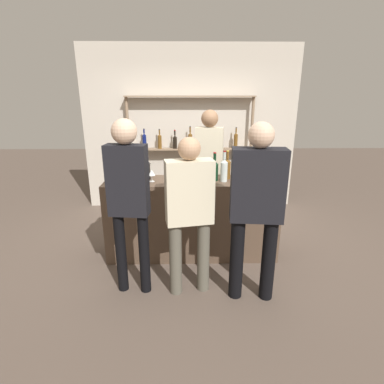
{
  "coord_description": "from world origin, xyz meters",
  "views": [
    {
      "loc": [
        -0.07,
        -3.5,
        1.99
      ],
      "look_at": [
        0.0,
        0.0,
        0.85
      ],
      "focal_mm": 28.0,
      "sensor_mm": 36.0,
      "label": 1
    }
  ],
  "objects_px": {
    "counter_bottle_1": "(224,170)",
    "counter_bottle_3": "(252,172)",
    "cork_jar": "(189,174)",
    "customer_center": "(189,207)",
    "counter_bottle_2": "(214,170)",
    "server_behind_counter": "(209,161)",
    "ice_bucket": "(142,171)",
    "customer_right": "(256,202)",
    "counter_bottle_0": "(227,168)",
    "customer_left": "(128,193)",
    "wine_glass": "(152,173)"
  },
  "relations": [
    {
      "from": "counter_bottle_1",
      "to": "counter_bottle_3",
      "type": "xyz_separation_m",
      "value": [
        0.32,
        -0.06,
        -0.01
      ]
    },
    {
      "from": "counter_bottle_1",
      "to": "cork_jar",
      "type": "xyz_separation_m",
      "value": [
        -0.41,
        0.09,
        -0.07
      ]
    },
    {
      "from": "cork_jar",
      "to": "customer_center",
      "type": "relative_size",
      "value": 0.09
    },
    {
      "from": "counter_bottle_2",
      "to": "cork_jar",
      "type": "xyz_separation_m",
      "value": [
        -0.3,
        0.04,
        -0.06
      ]
    },
    {
      "from": "server_behind_counter",
      "to": "ice_bucket",
      "type": "bearing_deg",
      "value": -44.99
    },
    {
      "from": "ice_bucket",
      "to": "customer_center",
      "type": "xyz_separation_m",
      "value": [
        0.57,
        -0.88,
        -0.14
      ]
    },
    {
      "from": "counter_bottle_2",
      "to": "server_behind_counter",
      "type": "xyz_separation_m",
      "value": [
        -0.02,
        0.68,
        -0.03
      ]
    },
    {
      "from": "server_behind_counter",
      "to": "customer_right",
      "type": "distance_m",
      "value": 1.61
    },
    {
      "from": "counter_bottle_0",
      "to": "ice_bucket",
      "type": "relative_size",
      "value": 1.65
    },
    {
      "from": "cork_jar",
      "to": "customer_left",
      "type": "xyz_separation_m",
      "value": [
        -0.59,
        -0.8,
        0.02
      ]
    },
    {
      "from": "counter_bottle_1",
      "to": "ice_bucket",
      "type": "xyz_separation_m",
      "value": [
        -0.99,
        0.15,
        -0.05
      ]
    },
    {
      "from": "customer_right",
      "to": "counter_bottle_3",
      "type": "bearing_deg",
      "value": -2.72
    },
    {
      "from": "counter_bottle_0",
      "to": "wine_glass",
      "type": "bearing_deg",
      "value": -172.78
    },
    {
      "from": "counter_bottle_0",
      "to": "counter_bottle_2",
      "type": "bearing_deg",
      "value": -156.08
    },
    {
      "from": "counter_bottle_0",
      "to": "server_behind_counter",
      "type": "xyz_separation_m",
      "value": [
        -0.18,
        0.6,
        -0.04
      ]
    },
    {
      "from": "counter_bottle_1",
      "to": "wine_glass",
      "type": "relative_size",
      "value": 2.56
    },
    {
      "from": "customer_center",
      "to": "customer_right",
      "type": "bearing_deg",
      "value": -110.63
    },
    {
      "from": "counter_bottle_0",
      "to": "server_behind_counter",
      "type": "height_order",
      "value": "server_behind_counter"
    },
    {
      "from": "counter_bottle_2",
      "to": "customer_center",
      "type": "distance_m",
      "value": 0.86
    },
    {
      "from": "counter_bottle_3",
      "to": "cork_jar",
      "type": "xyz_separation_m",
      "value": [
        -0.73,
        0.14,
        -0.06
      ]
    },
    {
      "from": "cork_jar",
      "to": "customer_left",
      "type": "bearing_deg",
      "value": -126.51
    },
    {
      "from": "counter_bottle_0",
      "to": "counter_bottle_3",
      "type": "xyz_separation_m",
      "value": [
        0.27,
        -0.18,
        -0.01
      ]
    },
    {
      "from": "customer_right",
      "to": "customer_center",
      "type": "xyz_separation_m",
      "value": [
        -0.62,
        0.11,
        -0.09
      ]
    },
    {
      "from": "counter_bottle_3",
      "to": "wine_glass",
      "type": "bearing_deg",
      "value": 176.98
    },
    {
      "from": "ice_bucket",
      "to": "server_behind_counter",
      "type": "distance_m",
      "value": 1.04
    },
    {
      "from": "counter_bottle_1",
      "to": "counter_bottle_2",
      "type": "height_order",
      "value": "counter_bottle_1"
    },
    {
      "from": "counter_bottle_1",
      "to": "cork_jar",
      "type": "height_order",
      "value": "counter_bottle_1"
    },
    {
      "from": "counter_bottle_3",
      "to": "customer_center",
      "type": "relative_size",
      "value": 0.2
    },
    {
      "from": "counter_bottle_1",
      "to": "counter_bottle_2",
      "type": "distance_m",
      "value": 0.12
    },
    {
      "from": "counter_bottle_3",
      "to": "customer_right",
      "type": "xyz_separation_m",
      "value": [
        -0.11,
        -0.79,
        -0.09
      ]
    },
    {
      "from": "cork_jar",
      "to": "customer_right",
      "type": "bearing_deg",
      "value": -56.42
    },
    {
      "from": "customer_left",
      "to": "counter_bottle_2",
      "type": "bearing_deg",
      "value": -42.89
    },
    {
      "from": "counter_bottle_2",
      "to": "ice_bucket",
      "type": "distance_m",
      "value": 0.89
    },
    {
      "from": "counter_bottle_0",
      "to": "counter_bottle_3",
      "type": "distance_m",
      "value": 0.32
    },
    {
      "from": "wine_glass",
      "to": "server_behind_counter",
      "type": "relative_size",
      "value": 0.08
    },
    {
      "from": "counter_bottle_1",
      "to": "customer_center",
      "type": "relative_size",
      "value": 0.23
    },
    {
      "from": "counter_bottle_3",
      "to": "server_behind_counter",
      "type": "relative_size",
      "value": 0.18
    },
    {
      "from": "counter_bottle_3",
      "to": "customer_center",
      "type": "bearing_deg",
      "value": -137.4
    },
    {
      "from": "customer_left",
      "to": "customer_center",
      "type": "height_order",
      "value": "customer_left"
    },
    {
      "from": "counter_bottle_2",
      "to": "cork_jar",
      "type": "height_order",
      "value": "counter_bottle_2"
    },
    {
      "from": "server_behind_counter",
      "to": "customer_right",
      "type": "height_order",
      "value": "server_behind_counter"
    },
    {
      "from": "cork_jar",
      "to": "customer_left",
      "type": "height_order",
      "value": "customer_left"
    },
    {
      "from": "counter_bottle_0",
      "to": "customer_center",
      "type": "xyz_separation_m",
      "value": [
        -0.47,
        -0.86,
        -0.18
      ]
    },
    {
      "from": "cork_jar",
      "to": "customer_center",
      "type": "xyz_separation_m",
      "value": [
        -0.01,
        -0.82,
        -0.12
      ]
    },
    {
      "from": "server_behind_counter",
      "to": "customer_center",
      "type": "height_order",
      "value": "server_behind_counter"
    },
    {
      "from": "counter_bottle_2",
      "to": "cork_jar",
      "type": "relative_size",
      "value": 2.45
    },
    {
      "from": "wine_glass",
      "to": "customer_right",
      "type": "height_order",
      "value": "customer_right"
    },
    {
      "from": "customer_right",
      "to": "counter_bottle_1",
      "type": "bearing_deg",
      "value": 19.17
    },
    {
      "from": "counter_bottle_1",
      "to": "customer_left",
      "type": "xyz_separation_m",
      "value": [
        -1.01,
        -0.71,
        -0.05
      ]
    },
    {
      "from": "customer_left",
      "to": "server_behind_counter",
      "type": "bearing_deg",
      "value": -24.75
    }
  ]
}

